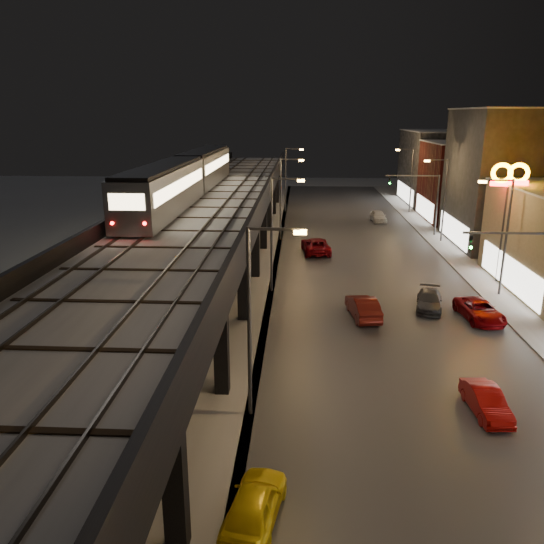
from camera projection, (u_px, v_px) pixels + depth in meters
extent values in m
cube|color=#46474D|center=(369.00, 278.00, 45.48)|extent=(17.00, 120.00, 0.06)
cube|color=#9FA1A8|center=(488.00, 279.00, 44.95)|extent=(4.00, 120.00, 0.14)
cube|color=#9FA1A8|center=(213.00, 275.00, 46.18)|extent=(11.00, 120.00, 0.06)
cube|color=black|center=(205.00, 217.00, 41.66)|extent=(9.00, 100.00, 1.00)
cube|color=black|center=(175.00, 477.00, 16.53)|extent=(0.70, 0.70, 5.30)
cube|color=black|center=(49.00, 403.00, 16.01)|extent=(8.00, 0.60, 0.50)
cube|color=black|center=(74.00, 341.00, 26.48)|extent=(0.70, 0.70, 5.30)
cube|color=black|center=(221.00, 344.00, 26.10)|extent=(0.70, 0.70, 5.30)
cube|color=black|center=(144.00, 295.00, 25.58)|extent=(8.00, 0.60, 0.50)
cube|color=black|center=(135.00, 281.00, 36.05)|extent=(0.70, 0.70, 5.30)
cube|color=black|center=(243.00, 283.00, 35.67)|extent=(0.70, 0.70, 5.30)
cube|color=black|center=(187.00, 246.00, 35.14)|extent=(8.00, 0.60, 0.50)
cube|color=black|center=(170.00, 246.00, 45.62)|extent=(0.70, 0.70, 5.30)
cube|color=black|center=(255.00, 247.00, 45.24)|extent=(0.70, 0.70, 5.30)
cube|color=black|center=(212.00, 218.00, 44.71)|extent=(8.00, 0.60, 0.50)
cube|color=black|center=(193.00, 223.00, 55.19)|extent=(0.70, 0.70, 5.30)
cube|color=black|center=(264.00, 224.00, 54.80)|extent=(0.70, 0.70, 5.30)
cube|color=black|center=(227.00, 199.00, 54.28)|extent=(8.00, 0.60, 0.50)
cube|color=black|center=(209.00, 207.00, 64.76)|extent=(0.70, 0.70, 5.30)
cube|color=black|center=(269.00, 207.00, 64.37)|extent=(0.70, 0.70, 5.30)
cube|color=black|center=(239.00, 187.00, 63.85)|extent=(8.00, 0.60, 0.50)
cube|color=black|center=(221.00, 195.00, 74.32)|extent=(0.70, 0.70, 5.30)
cube|color=black|center=(273.00, 195.00, 73.94)|extent=(0.70, 0.70, 5.30)
cube|color=black|center=(247.00, 177.00, 73.42)|extent=(8.00, 0.60, 0.50)
cube|color=black|center=(230.00, 186.00, 83.89)|extent=(0.70, 0.70, 5.30)
cube|color=black|center=(277.00, 186.00, 83.51)|extent=(0.70, 0.70, 5.30)
cube|color=black|center=(253.00, 170.00, 82.98)|extent=(8.00, 0.60, 0.50)
cube|color=#B2B7C1|center=(205.00, 209.00, 41.49)|extent=(8.40, 100.00, 0.16)
cube|color=#332D28|center=(164.00, 207.00, 41.61)|extent=(0.08, 98.00, 0.16)
cube|color=#332D28|center=(182.00, 207.00, 41.54)|extent=(0.08, 98.00, 0.16)
cube|color=#332D28|center=(221.00, 207.00, 41.38)|extent=(0.08, 98.00, 0.16)
cube|color=#332D28|center=(239.00, 208.00, 41.30)|extent=(0.08, 98.00, 0.16)
cube|color=black|center=(158.00, 253.00, 28.06)|extent=(7.80, 0.24, 0.06)
cube|color=black|center=(209.00, 204.00, 43.37)|extent=(7.80, 0.24, 0.06)
cube|color=black|center=(233.00, 180.00, 58.68)|extent=(7.80, 0.24, 0.06)
cube|color=black|center=(247.00, 167.00, 73.99)|extent=(7.80, 0.24, 0.06)
cube|color=black|center=(260.00, 204.00, 41.13)|extent=(0.30, 100.00, 1.10)
cube|color=black|center=(150.00, 203.00, 41.58)|extent=(0.30, 100.00, 1.10)
cube|color=silver|center=(509.00, 272.00, 41.61)|extent=(0.10, 12.00, 2.40)
cube|color=#373739|center=(517.00, 180.00, 55.06)|extent=(12.00, 13.00, 14.00)
cube|color=silver|center=(453.00, 230.00, 56.92)|extent=(0.10, 10.40, 2.40)
cube|color=#B2B7C1|center=(527.00, 108.00, 53.04)|extent=(12.20, 13.20, 0.16)
cube|color=#572619|center=(474.00, 182.00, 69.03)|extent=(12.00, 12.00, 10.00)
cube|color=silver|center=(424.00, 208.00, 70.32)|extent=(0.10, 9.60, 2.40)
cube|color=#B2B7C1|center=(478.00, 142.00, 67.58)|extent=(12.20, 12.20, 0.16)
cube|color=#363738|center=(446.00, 168.00, 82.28)|extent=(12.00, 16.00, 11.00)
cube|color=silver|center=(405.00, 193.00, 83.71)|extent=(0.10, 12.80, 2.40)
cube|color=#B2B7C1|center=(449.00, 131.00, 80.69)|extent=(12.20, 16.20, 0.16)
cylinder|color=#38383A|center=(249.00, 326.00, 23.57)|extent=(0.18, 0.18, 9.00)
cube|color=#38383A|center=(274.00, 229.00, 22.26)|extent=(2.20, 0.12, 0.12)
cube|color=#FDB54B|center=(300.00, 232.00, 22.24)|extent=(0.55, 0.28, 0.18)
cylinder|color=#38383A|center=(272.00, 236.00, 40.80)|extent=(0.18, 0.18, 9.00)
cube|color=#38383A|center=(286.00, 179.00, 39.48)|extent=(2.20, 0.12, 0.12)
cube|color=#FDB54B|center=(301.00, 181.00, 39.46)|extent=(0.55, 0.28, 0.18)
cylinder|color=#38383A|center=(506.00, 239.00, 39.88)|extent=(0.18, 0.18, 9.00)
cube|color=#38383A|center=(498.00, 180.00, 38.68)|extent=(2.20, 0.12, 0.12)
cube|color=#FDB54B|center=(483.00, 182.00, 38.77)|extent=(0.55, 0.28, 0.18)
cylinder|color=#38383A|center=(281.00, 200.00, 58.02)|extent=(0.18, 0.18, 9.00)
cube|color=#38383A|center=(291.00, 159.00, 56.70)|extent=(2.20, 0.12, 0.12)
cube|color=#FDB54B|center=(301.00, 160.00, 56.68)|extent=(0.55, 0.28, 0.18)
cylinder|color=#38383A|center=(444.00, 201.00, 57.10)|extent=(0.18, 0.18, 9.00)
cube|color=#38383A|center=(438.00, 160.00, 55.90)|extent=(2.20, 0.12, 0.12)
cube|color=#FDB54B|center=(427.00, 161.00, 55.99)|extent=(0.55, 0.28, 0.18)
cylinder|color=#38383A|center=(285.00, 180.00, 75.24)|extent=(0.18, 0.18, 9.00)
cube|color=#38383A|center=(294.00, 149.00, 73.92)|extent=(2.20, 0.12, 0.12)
cube|color=#FDB54B|center=(301.00, 150.00, 73.90)|extent=(0.55, 0.28, 0.18)
cylinder|color=#38383A|center=(411.00, 181.00, 74.32)|extent=(0.18, 0.18, 9.00)
cube|color=#38383A|center=(406.00, 149.00, 73.12)|extent=(2.20, 0.12, 0.12)
cube|color=#FDB54B|center=(398.00, 150.00, 73.21)|extent=(0.55, 0.28, 0.18)
cube|color=#38383A|center=(516.00, 233.00, 30.73)|extent=(6.00, 0.12, 0.12)
imported|color=black|center=(471.00, 241.00, 31.01)|extent=(0.20, 0.16, 1.00)
sphere|color=#0CFF26|center=(471.00, 246.00, 30.94)|extent=(0.18, 0.18, 0.18)
cylinder|color=#38383A|center=(437.00, 206.00, 60.26)|extent=(0.20, 0.20, 7.00)
cube|color=#38383A|center=(412.00, 176.00, 59.44)|extent=(6.00, 0.12, 0.12)
imported|color=black|center=(390.00, 180.00, 59.71)|extent=(0.20, 0.16, 1.00)
sphere|color=#0CFF26|center=(390.00, 182.00, 59.64)|extent=(0.18, 0.18, 0.18)
cube|color=gray|center=(164.00, 190.00, 38.63)|extent=(2.79, 16.82, 3.17)
cube|color=black|center=(162.00, 166.00, 38.14)|extent=(2.50, 16.34, 0.24)
cube|color=#FFE0A5|center=(144.00, 184.00, 38.58)|extent=(0.05, 15.38, 0.86)
cube|color=#FFE0A5|center=(182.00, 184.00, 38.44)|extent=(0.05, 15.38, 0.86)
cube|color=gray|center=(205.00, 167.00, 55.19)|extent=(2.79, 16.82, 3.17)
cube|color=black|center=(205.00, 151.00, 54.70)|extent=(2.50, 16.34, 0.24)
cube|color=#FFE0A5|center=(192.00, 163.00, 55.14)|extent=(0.05, 15.38, 0.86)
cube|color=#FFE0A5|center=(218.00, 163.00, 54.99)|extent=(0.05, 15.38, 0.86)
cube|color=#FFE0A5|center=(127.00, 202.00, 30.44)|extent=(2.11, 0.05, 0.96)
sphere|color=#FF0C0C|center=(112.00, 223.00, 30.83)|extent=(0.19, 0.19, 0.19)
sphere|color=#FF0C0C|center=(144.00, 224.00, 30.73)|extent=(0.19, 0.19, 0.19)
imported|color=yellow|center=(254.00, 506.00, 18.07)|extent=(2.35, 4.37, 1.41)
imported|color=maroon|center=(363.00, 308.00, 36.42)|extent=(2.20, 4.76, 1.51)
imported|color=maroon|center=(316.00, 246.00, 53.41)|extent=(3.10, 5.76, 1.54)
imported|color=#8F0A08|center=(486.00, 402.00, 24.72)|extent=(1.54, 3.83, 1.24)
imported|color=maroon|center=(480.00, 311.00, 36.03)|extent=(2.69, 4.95, 1.32)
imported|color=#3A3D45|center=(429.00, 301.00, 38.07)|extent=(2.65, 4.55, 1.24)
imported|color=silver|center=(378.00, 217.00, 68.94)|extent=(1.99, 4.38, 1.46)
cylinder|color=#38383A|center=(502.00, 236.00, 43.22)|extent=(0.24, 0.24, 7.97)
cube|color=#FF0C0C|center=(509.00, 183.00, 42.00)|extent=(2.79, 0.25, 0.50)
torus|color=#EB9A00|center=(502.00, 173.00, 41.80)|extent=(1.64, 0.77, 1.61)
torus|color=#EB9A00|center=(519.00, 173.00, 41.73)|extent=(1.64, 0.77, 1.61)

